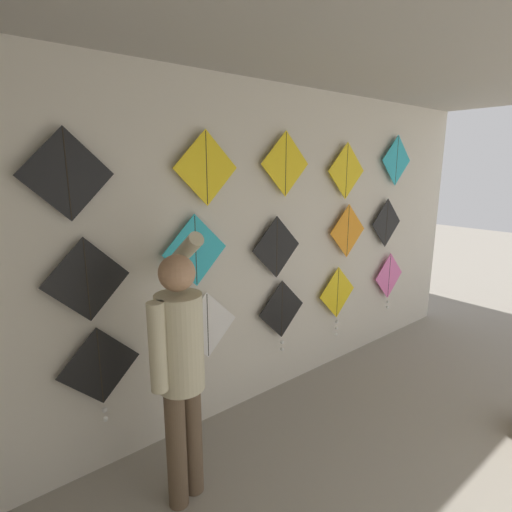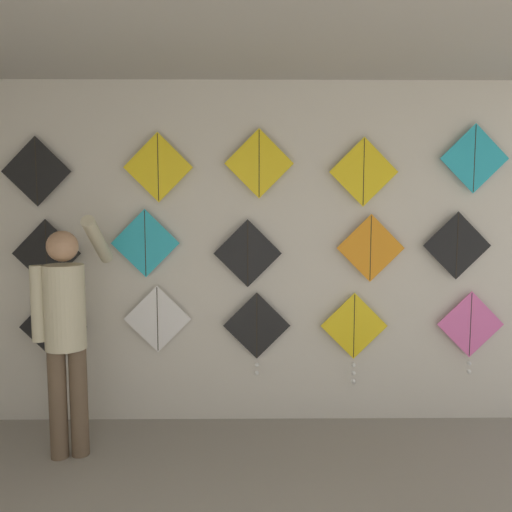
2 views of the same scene
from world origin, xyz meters
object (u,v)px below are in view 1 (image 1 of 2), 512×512
Objects in this scene: kite_2 at (282,312)px; kite_7 at (277,247)px; kite_12 at (286,164)px; kite_14 at (397,160)px; kite_6 at (196,251)px; kite_9 at (386,223)px; kite_13 at (347,171)px; kite_4 at (389,278)px; kite_8 at (348,231)px; kite_1 at (208,325)px; kite_0 at (100,369)px; kite_5 at (87,280)px; kite_11 at (206,168)px; kite_3 at (337,296)px; kite_10 at (67,175)px; shopkeeper at (180,359)px.

kite_7 is (-0.07, 0.00, 0.62)m from kite_2.
kite_12 is 1.72m from kite_14.
kite_9 is at bearing 0.00° from kite_6.
kite_4 is at bearing -0.04° from kite_13.
kite_4 is 1.07m from kite_8.
kite_1 is 1.51m from kite_12.
kite_0 is 0.63m from kite_5.
kite_11 is at bearing 179.98° from kite_4.
kite_4 is 2.20m from kite_12.
kite_5 reaches higher than kite_4.
kite_12 is (-0.78, 0.00, 1.36)m from kite_3.
kite_14 reaches higher than kite_13.
kite_11 reaches higher than kite_4.
kite_11 reaches higher than kite_10.
kite_6 is at bearing 180.00° from kite_8.
kite_4 is at bearing -0.01° from kite_5.
kite_4 is (0.96, 0.00, 0.03)m from kite_3.
kite_11 is 1.64m from kite_13.
kite_12 is at bearing 0.00° from kite_7.
kite_8 is at bearing 0.00° from kite_13.
kite_5 is at bearing 179.98° from kite_2.
kite_1 is 1.00× the size of kite_11.
kite_11 is at bearing 0.00° from kite_5.
kite_10 reaches higher than kite_2.
kite_7 is 0.99m from kite_11.
kite_3 is at bearing -179.53° from kite_8.
kite_8 reaches higher than kite_7.
kite_11 is at bearing 179.96° from kite_3.
shopkeeper is 3.07m from kite_9.
kite_12 is (1.69, 0.00, 1.35)m from kite_0.
kite_8 is (2.62, 0.00, 0.04)m from kite_5.
kite_3 is 0.69m from kite_8.
kite_10 reaches higher than kite_5.
kite_11 is at bearing 180.00° from kite_7.
kite_0 is 1.71m from kite_7.
kite_0 is at bearing 180.00° from kite_2.
kite_11 is 1.00× the size of kite_14.
kite_12 reaches higher than kite_7.
kite_7 is at bearing 179.47° from kite_2.
kite_8 reaches higher than kite_4.
kite_5 is 1.00× the size of kite_11.
kite_2 is 0.91× the size of kite_3.
kite_14 is (2.52, 0.00, 0.07)m from kite_11.
kite_0 is at bearing -179.95° from kite_6.
kite_14 reaches higher than kite_8.
kite_7 is 1.00× the size of kite_9.
kite_2 is 0.63m from kite_7.
kite_12 is (1.38, 0.54, 1.16)m from shopkeeper.
kite_2 is at bearing -0.02° from kite_10.
kite_13 is at bearing 0.00° from kite_10.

